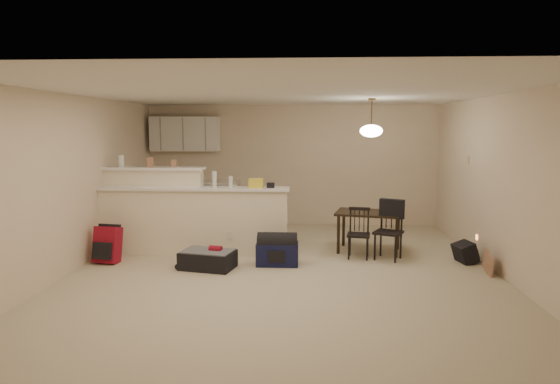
# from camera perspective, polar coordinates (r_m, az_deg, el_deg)

# --- Properties ---
(room) EXTENTS (7.00, 7.02, 2.50)m
(room) POSITION_cam_1_polar(r_m,az_deg,el_deg) (6.94, 0.52, 0.88)
(room) COLOR #C2B595
(room) RESTS_ON ground
(breakfast_bar) EXTENTS (3.08, 0.58, 1.39)m
(breakfast_bar) POSITION_cam_1_polar(r_m,az_deg,el_deg) (8.26, -11.47, -2.71)
(breakfast_bar) COLOR #F5E8C6
(breakfast_bar) RESTS_ON ground
(upper_cabinets) EXTENTS (1.40, 0.34, 0.70)m
(upper_cabinets) POSITION_cam_1_polar(r_m,az_deg,el_deg) (10.51, -10.81, 6.54)
(upper_cabinets) COLOR white
(upper_cabinets) RESTS_ON room
(kitchen_counter) EXTENTS (1.80, 0.60, 0.90)m
(kitchen_counter) POSITION_cam_1_polar(r_m,az_deg,el_deg) (10.46, -9.72, -1.42)
(kitchen_counter) COLOR white
(kitchen_counter) RESTS_ON ground
(thermostat) EXTENTS (0.02, 0.12, 0.12)m
(thermostat) POSITION_cam_1_polar(r_m,az_deg,el_deg) (8.87, 20.67, 3.46)
(thermostat) COLOR beige
(thermostat) RESTS_ON room
(jar) EXTENTS (0.10, 0.10, 0.20)m
(jar) POSITION_cam_1_polar(r_m,az_deg,el_deg) (8.58, -17.69, 3.40)
(jar) COLOR silver
(jar) RESTS_ON breakfast_bar
(cereal_box) EXTENTS (0.10, 0.07, 0.16)m
(cereal_box) POSITION_cam_1_polar(r_m,az_deg,el_deg) (8.42, -14.60, 3.31)
(cereal_box) COLOR #A17053
(cereal_box) RESTS_ON breakfast_bar
(small_box) EXTENTS (0.08, 0.06, 0.12)m
(small_box) POSITION_cam_1_polar(r_m,az_deg,el_deg) (8.32, -12.03, 3.19)
(small_box) COLOR #A17053
(small_box) RESTS_ON breakfast_bar
(bottle_a) EXTENTS (0.07, 0.07, 0.26)m
(bottle_a) POSITION_cam_1_polar(r_m,az_deg,el_deg) (7.97, -7.50, 1.45)
(bottle_a) COLOR silver
(bottle_a) RESTS_ON breakfast_bar
(bottle_b) EXTENTS (0.06, 0.06, 0.18)m
(bottle_b) POSITION_cam_1_polar(r_m,az_deg,el_deg) (7.93, -5.65, 1.16)
(bottle_b) COLOR silver
(bottle_b) RESTS_ON breakfast_bar
(bag_lump) EXTENTS (0.22, 0.18, 0.14)m
(bag_lump) POSITION_cam_1_polar(r_m,az_deg,el_deg) (7.88, -2.76, 1.00)
(bag_lump) COLOR #A17053
(bag_lump) RESTS_ON breakfast_bar
(pouch) EXTENTS (0.12, 0.10, 0.08)m
(pouch) POSITION_cam_1_polar(r_m,az_deg,el_deg) (7.86, -1.07, 0.78)
(pouch) COLOR #A17053
(pouch) RESTS_ON breakfast_bar
(dining_table) EXTENTS (1.19, 0.92, 0.66)m
(dining_table) POSITION_cam_1_polar(r_m,az_deg,el_deg) (8.31, 10.16, -2.79)
(dining_table) COLOR black
(dining_table) RESTS_ON ground
(pendant_lamp) EXTENTS (0.36, 0.36, 0.62)m
(pendant_lamp) POSITION_cam_1_polar(r_m,az_deg,el_deg) (8.18, 10.39, 6.95)
(pendant_lamp) COLOR brown
(pendant_lamp) RESTS_ON room
(dining_chair_near) EXTENTS (0.39, 0.38, 0.79)m
(dining_chair_near) POSITION_cam_1_polar(r_m,az_deg,el_deg) (7.90, 8.97, -4.70)
(dining_chair_near) COLOR black
(dining_chair_near) RESTS_ON ground
(dining_chair_far) EXTENTS (0.52, 0.51, 0.91)m
(dining_chair_far) POSITION_cam_1_polar(r_m,az_deg,el_deg) (7.90, 12.27, -4.35)
(dining_chair_far) COLOR black
(dining_chair_far) RESTS_ON ground
(suitcase) EXTENTS (0.84, 0.64, 0.25)m
(suitcase) POSITION_cam_1_polar(r_m,az_deg,el_deg) (7.38, -8.25, -7.69)
(suitcase) COLOR black
(suitcase) RESTS_ON ground
(red_backpack) EXTENTS (0.40, 0.28, 0.55)m
(red_backpack) POSITION_cam_1_polar(r_m,az_deg,el_deg) (8.03, -19.12, -5.71)
(red_backpack) COLOR maroon
(red_backpack) RESTS_ON ground
(navy_duffel) EXTENTS (0.62, 0.34, 0.34)m
(navy_duffel) POSITION_cam_1_polar(r_m,az_deg,el_deg) (7.47, -0.31, -7.08)
(navy_duffel) COLOR #12163B
(navy_duffel) RESTS_ON ground
(black_daypack) EXTENTS (0.31, 0.38, 0.30)m
(black_daypack) POSITION_cam_1_polar(r_m,az_deg,el_deg) (8.10, 20.41, -6.54)
(black_daypack) COLOR black
(black_daypack) RESTS_ON ground
(cardboard_sheet) EXTENTS (0.04, 0.41, 0.31)m
(cardboard_sheet) POSITION_cam_1_polar(r_m,az_deg,el_deg) (7.60, 22.73, -7.53)
(cardboard_sheet) COLOR #A17053
(cardboard_sheet) RESTS_ON ground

